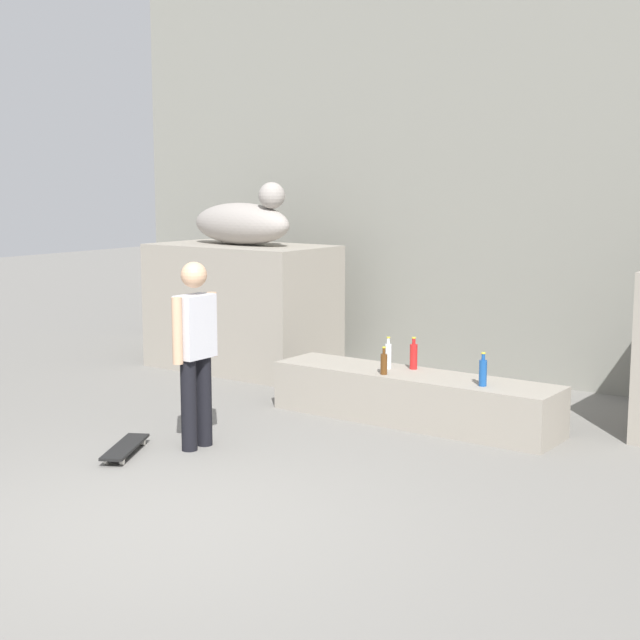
# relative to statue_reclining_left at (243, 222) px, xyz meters

# --- Properties ---
(ground_plane) EXTENTS (40.00, 40.00, 0.00)m
(ground_plane) POSITION_rel_statue_reclining_left_xyz_m (3.08, -4.41, -1.85)
(ground_plane) COLOR slate
(facade_wall) EXTENTS (11.73, 0.60, 6.20)m
(facade_wall) POSITION_rel_statue_reclining_left_xyz_m (3.08, 1.54, 1.25)
(facade_wall) COLOR gray
(facade_wall) RESTS_ON ground_plane
(pedestal_left) EXTENTS (2.27, 1.26, 1.57)m
(pedestal_left) POSITION_rel_statue_reclining_left_xyz_m (-0.04, 0.00, -1.07)
(pedestal_left) COLOR gray
(pedestal_left) RESTS_ON ground_plane
(statue_reclining_left) EXTENTS (1.66, 0.75, 0.78)m
(statue_reclining_left) POSITION_rel_statue_reclining_left_xyz_m (0.00, 0.00, 0.00)
(statue_reclining_left) COLOR #9F9790
(statue_reclining_left) RESTS_ON pedestal_left
(ledge_block) EXTENTS (2.96, 0.67, 0.49)m
(ledge_block) POSITION_rel_statue_reclining_left_xyz_m (3.08, -1.07, -1.60)
(ledge_block) COLOR gray
(ledge_block) RESTS_ON ground_plane
(skater) EXTENTS (0.23, 0.54, 1.67)m
(skater) POSITION_rel_statue_reclining_left_xyz_m (1.95, -2.97, -0.93)
(skater) COLOR black
(skater) RESTS_ON ground_plane
(skateboard) EXTENTS (0.57, 0.80, 0.08)m
(skateboard) POSITION_rel_statue_reclining_left_xyz_m (1.59, -3.49, -1.79)
(skateboard) COLOR black
(skateboard) RESTS_ON ground_plane
(bottle_brown) EXTENTS (0.07, 0.07, 0.27)m
(bottle_brown) POSITION_rel_statue_reclining_left_xyz_m (2.86, -1.28, -1.25)
(bottle_brown) COLOR #593314
(bottle_brown) RESTS_ON ledge_block
(bottle_clear) EXTENTS (0.07, 0.07, 0.32)m
(bottle_clear) POSITION_rel_statue_reclining_left_xyz_m (2.75, -1.02, -1.22)
(bottle_clear) COLOR silver
(bottle_clear) RESTS_ON ledge_block
(bottle_blue) EXTENTS (0.07, 0.07, 0.31)m
(bottle_blue) POSITION_rel_statue_reclining_left_xyz_m (3.88, -1.19, -1.23)
(bottle_blue) COLOR #194C99
(bottle_blue) RESTS_ON ledge_block
(bottle_red) EXTENTS (0.08, 0.08, 0.33)m
(bottle_red) POSITION_rel_statue_reclining_left_xyz_m (2.97, -0.89, -1.22)
(bottle_red) COLOR red
(bottle_red) RESTS_ON ledge_block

